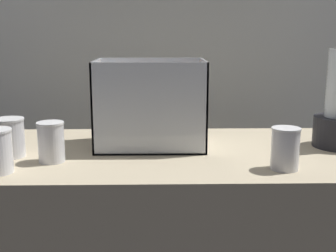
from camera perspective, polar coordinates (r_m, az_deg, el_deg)
name	(u,v)px	position (r m, az deg, el deg)	size (l,w,h in m)	color
back_wall_unit	(165,32)	(2.12, -0.45, 12.09)	(2.60, 0.24, 2.50)	silver
carrot_display_bin	(153,119)	(1.45, -2.00, 0.88)	(0.35, 0.24, 0.28)	white
juice_cup_carrot_far_left	(10,139)	(1.41, -19.91, -1.62)	(0.09, 0.09, 0.12)	white
juice_cup_beet_middle	(51,145)	(1.32, -14.96, -2.36)	(0.08, 0.08, 0.12)	white
juice_cup_pomegranate_right	(285,150)	(1.25, 14.99, -3.10)	(0.08, 0.08, 0.12)	white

